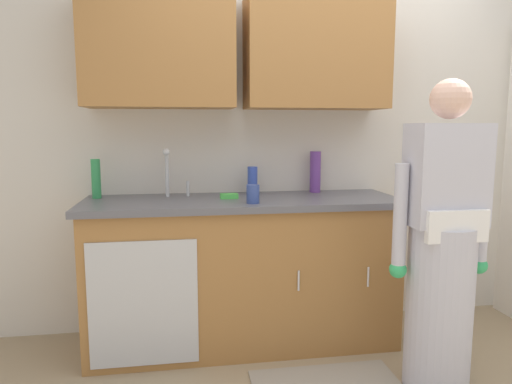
% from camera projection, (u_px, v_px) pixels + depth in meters
% --- Properties ---
extents(kitchen_wall_with_uppers, '(4.80, 0.44, 2.70)m').
position_uv_depth(kitchen_wall_with_uppers, '(297.00, 114.00, 3.17)').
color(kitchen_wall_with_uppers, beige).
rests_on(kitchen_wall_with_uppers, ground).
extents(counter_cabinet, '(1.90, 0.62, 0.90)m').
position_uv_depth(counter_cabinet, '(243.00, 274.00, 2.96)').
color(counter_cabinet, '#9E6B38').
rests_on(counter_cabinet, ground).
extents(countertop, '(1.96, 0.66, 0.04)m').
position_uv_depth(countertop, '(243.00, 202.00, 2.90)').
color(countertop, '#595960').
rests_on(countertop, counter_cabinet).
extents(sink, '(0.50, 0.36, 0.35)m').
position_uv_depth(sink, '(173.00, 202.00, 2.84)').
color(sink, '#B7BABF').
rests_on(sink, counter_cabinet).
extents(person_at_sink, '(0.55, 0.34, 1.62)m').
position_uv_depth(person_at_sink, '(442.00, 261.00, 2.41)').
color(person_at_sink, white).
rests_on(person_at_sink, ground).
extents(bottle_water_tall, '(0.07, 0.07, 0.28)m').
position_uv_depth(bottle_water_tall, '(315.00, 172.00, 3.17)').
color(bottle_water_tall, '#66388C').
rests_on(bottle_water_tall, countertop).
extents(bottle_cleaner_spray, '(0.07, 0.07, 0.18)m').
position_uv_depth(bottle_cleaner_spray, '(252.00, 180.00, 3.07)').
color(bottle_cleaner_spray, '#334CB2').
rests_on(bottle_cleaner_spray, countertop).
extents(bottle_dish_liquid, '(0.06, 0.06, 0.25)m').
position_uv_depth(bottle_dish_liquid, '(96.00, 179.00, 2.89)').
color(bottle_dish_liquid, '#2D8C4C').
rests_on(bottle_dish_liquid, countertop).
extents(cup_by_sink, '(0.08, 0.08, 0.11)m').
position_uv_depth(cup_by_sink, '(253.00, 194.00, 2.70)').
color(cup_by_sink, '#33478C').
rests_on(cup_by_sink, countertop).
extents(sponge, '(0.11, 0.07, 0.03)m').
position_uv_depth(sponge, '(229.00, 196.00, 2.89)').
color(sponge, '#4CBF4C').
rests_on(sponge, countertop).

